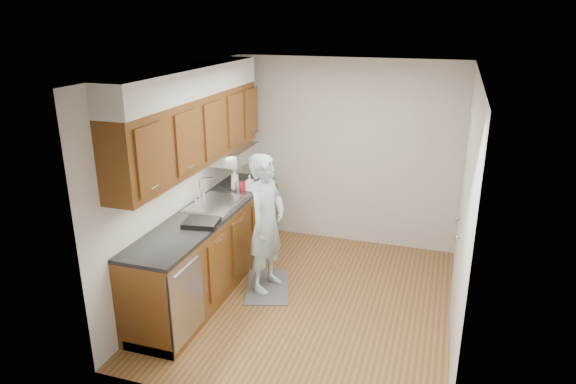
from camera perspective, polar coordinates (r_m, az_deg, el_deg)
The scene contains 15 objects.
floor at distance 5.83m, azimuth 2.48°, elevation -11.96°, with size 3.50×3.50×0.00m, color brown.
ceiling at distance 5.02m, azimuth 2.89°, elevation 13.27°, with size 3.50×3.50×0.00m, color white.
wall_left at distance 5.85m, azimuth -11.66°, elevation 1.20°, with size 0.02×3.50×2.50m, color beige.
wall_right at distance 5.14m, azimuth 19.02°, elevation -2.00°, with size 0.02×3.50×2.50m, color beige.
wall_back at distance 6.93m, azimuth 6.50°, elevation 4.30°, with size 3.00×0.02×2.50m, color beige.
counter at distance 5.99m, azimuth -8.66°, elevation -6.01°, with size 0.64×2.80×1.30m.
upper_cabinets at distance 5.63m, azimuth -10.41°, elevation 7.96°, with size 0.47×2.80×1.21m.
closet_door at distance 5.50m, azimuth 18.63°, elevation -3.09°, with size 0.02×1.22×2.05m, color silver.
floor_mat at distance 6.08m, azimuth -2.30°, elevation -10.47°, with size 0.48×0.82×0.02m, color slate.
person at distance 5.69m, azimuth -2.42°, elevation -2.49°, with size 0.64×0.42×1.80m, color #A9CACE.
soap_bottle_a at distance 6.40m, azimuth -5.93°, elevation 1.46°, with size 0.11×0.11×0.28m, color white.
soap_bottle_b at distance 6.36m, azimuth -4.27°, elevation 1.02°, with size 0.09×0.09×0.20m, color white.
soda_can at distance 6.33m, azimuth -5.13°, elevation 0.59°, with size 0.07×0.07×0.13m, color red.
steel_can at distance 6.35m, azimuth -5.56°, elevation 0.63°, with size 0.07×0.07×0.13m, color #A5A5AA.
dish_rack at distance 5.40m, azimuth -9.61°, elevation -3.39°, with size 0.35×0.29×0.06m, color black.
Camera 1 is at (1.29, -4.82, 3.02)m, focal length 32.00 mm.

